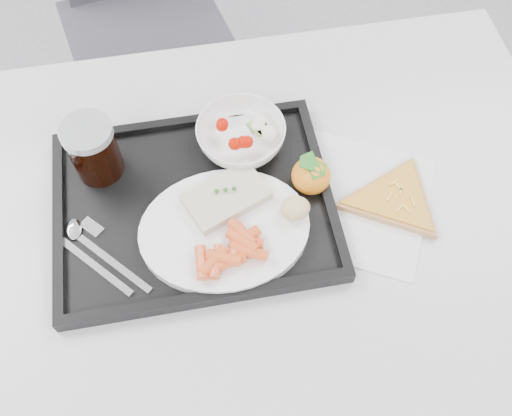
% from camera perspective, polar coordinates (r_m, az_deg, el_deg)
% --- Properties ---
extents(room, '(6.04, 7.04, 2.84)m').
position_cam_1_polar(room, '(0.23, 2.71, 13.55)').
color(room, gray).
rests_on(room, ground).
extents(table, '(1.20, 0.80, 0.75)m').
position_cam_1_polar(table, '(0.99, -2.45, -2.89)').
color(table, silver).
rests_on(table, ground).
extents(tray, '(0.45, 0.35, 0.03)m').
position_cam_1_polar(tray, '(0.94, -6.20, 0.25)').
color(tray, black).
rests_on(tray, table).
extents(dinner_plate, '(0.27, 0.27, 0.02)m').
position_cam_1_polar(dinner_plate, '(0.90, -3.17, -2.18)').
color(dinner_plate, white).
rests_on(dinner_plate, tray).
extents(fish_fillet, '(0.15, 0.12, 0.02)m').
position_cam_1_polar(fish_fillet, '(0.91, -3.00, 1.14)').
color(fish_fillet, beige).
rests_on(fish_fillet, dinner_plate).
extents(bread_roll, '(0.05, 0.05, 0.03)m').
position_cam_1_polar(bread_roll, '(0.89, 3.94, 0.01)').
color(bread_roll, '#E5B98D').
rests_on(bread_roll, dinner_plate).
extents(salad_bowl, '(0.15, 0.15, 0.05)m').
position_cam_1_polar(salad_bowl, '(0.98, -1.51, 7.24)').
color(salad_bowl, white).
rests_on(salad_bowl, tray).
extents(cola_glass, '(0.08, 0.08, 0.11)m').
position_cam_1_polar(cola_glass, '(0.96, -15.97, 5.72)').
color(cola_glass, black).
rests_on(cola_glass, tray).
extents(cutlery, '(0.14, 0.15, 0.01)m').
position_cam_1_polar(cutlery, '(0.92, -15.94, -4.01)').
color(cutlery, silver).
rests_on(cutlery, tray).
extents(napkin, '(0.33, 0.33, 0.00)m').
position_cam_1_polar(napkin, '(0.97, 9.48, 0.90)').
color(napkin, silver).
rests_on(napkin, table).
extents(tangerine, '(0.07, 0.07, 0.07)m').
position_cam_1_polar(tangerine, '(0.94, 5.53, 3.24)').
color(tangerine, '#FFAD1C').
rests_on(tangerine, napkin).
extents(pizza_slice, '(0.22, 0.22, 0.02)m').
position_cam_1_polar(pizza_slice, '(0.97, 13.66, 0.84)').
color(pizza_slice, tan).
rests_on(pizza_slice, napkin).
extents(carrot_pile, '(0.11, 0.09, 0.03)m').
position_cam_1_polar(carrot_pile, '(0.86, -2.34, -4.15)').
color(carrot_pile, '#E15223').
rests_on(carrot_pile, dinner_plate).
extents(salad_contents, '(0.10, 0.07, 0.03)m').
position_cam_1_polar(salad_contents, '(0.97, -0.62, 7.64)').
color(salad_contents, '#B50F00').
rests_on(salad_contents, salad_bowl).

